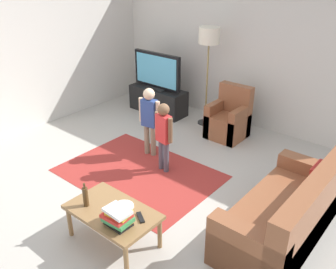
# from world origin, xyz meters

# --- Properties ---
(ground) EXTENTS (7.80, 7.80, 0.00)m
(ground) POSITION_xyz_m (0.00, 0.00, 0.00)
(ground) COLOR #B2ADA3
(wall_back) EXTENTS (6.00, 0.12, 2.70)m
(wall_back) POSITION_xyz_m (0.00, 3.00, 1.35)
(wall_back) COLOR silver
(wall_back) RESTS_ON ground
(wall_left) EXTENTS (0.12, 6.00, 2.70)m
(wall_left) POSITION_xyz_m (-3.00, 0.00, 1.35)
(wall_left) COLOR silver
(wall_left) RESTS_ON ground
(area_rug) EXTENTS (2.20, 1.60, 0.01)m
(area_rug) POSITION_xyz_m (-0.34, 0.35, 0.00)
(area_rug) COLOR #9E2D28
(area_rug) RESTS_ON ground
(tv_stand) EXTENTS (1.20, 0.44, 0.50)m
(tv_stand) POSITION_xyz_m (-1.68, 2.30, 0.24)
(tv_stand) COLOR black
(tv_stand) RESTS_ON ground
(tv) EXTENTS (1.10, 0.28, 0.71)m
(tv) POSITION_xyz_m (-1.68, 2.28, 0.85)
(tv) COLOR black
(tv) RESTS_ON tv_stand
(couch) EXTENTS (0.80, 1.80, 0.86)m
(couch) POSITION_xyz_m (1.86, 0.44, 0.29)
(couch) COLOR brown
(couch) RESTS_ON ground
(armchair) EXTENTS (0.60, 0.60, 0.90)m
(armchair) POSITION_xyz_m (-0.00, 2.26, 0.30)
(armchair) COLOR brown
(armchair) RESTS_ON ground
(floor_lamp) EXTENTS (0.36, 0.36, 1.78)m
(floor_lamp) POSITION_xyz_m (-0.63, 2.45, 1.54)
(floor_lamp) COLOR #262626
(floor_lamp) RESTS_ON ground
(child_near_tv) EXTENTS (0.37, 0.18, 1.10)m
(child_near_tv) POSITION_xyz_m (-0.61, 0.89, 0.66)
(child_near_tv) COLOR gray
(child_near_tv) RESTS_ON ground
(child_center) EXTENTS (0.35, 0.17, 1.05)m
(child_center) POSITION_xyz_m (-0.13, 0.66, 0.63)
(child_center) COLOR #4C4C59
(child_center) RESTS_ON ground
(coffee_table) EXTENTS (1.00, 0.60, 0.42)m
(coffee_table) POSITION_xyz_m (0.42, -0.83, 0.37)
(coffee_table) COLOR olive
(coffee_table) RESTS_ON ground
(book_stack) EXTENTS (0.31, 0.24, 0.20)m
(book_stack) POSITION_xyz_m (0.64, -0.95, 0.52)
(book_stack) COLOR black
(book_stack) RESTS_ON coffee_table
(bottle) EXTENTS (0.06, 0.06, 0.29)m
(bottle) POSITION_xyz_m (0.14, -0.95, 0.54)
(bottle) COLOR #4C3319
(bottle) RESTS_ON coffee_table
(tv_remote) EXTENTS (0.17, 0.13, 0.02)m
(tv_remote) POSITION_xyz_m (0.74, -0.73, 0.43)
(tv_remote) COLOR black
(tv_remote) RESTS_ON coffee_table
(plate) EXTENTS (0.22, 0.22, 0.02)m
(plate) POSITION_xyz_m (0.47, -0.71, 0.43)
(plate) COLOR white
(plate) RESTS_ON coffee_table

